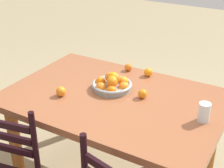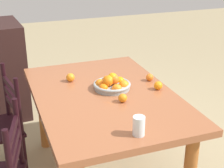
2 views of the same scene
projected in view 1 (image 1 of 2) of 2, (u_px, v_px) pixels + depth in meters
dining_table at (114, 110)px, 2.36m from camera, size 1.52×1.03×0.77m
fruit_bowl at (112, 84)px, 2.38m from camera, size 0.29×0.29×0.14m
orange_loose_0 at (148, 72)px, 2.59m from camera, size 0.07×0.07×0.07m
orange_loose_1 at (128, 67)px, 2.68m from camera, size 0.06×0.06×0.06m
orange_loose_2 at (61, 91)px, 2.30m from camera, size 0.07×0.07×0.07m
orange_loose_3 at (143, 94)px, 2.27m from camera, size 0.06×0.06×0.06m
drinking_glass at (204, 112)px, 2.00m from camera, size 0.07×0.07×0.12m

